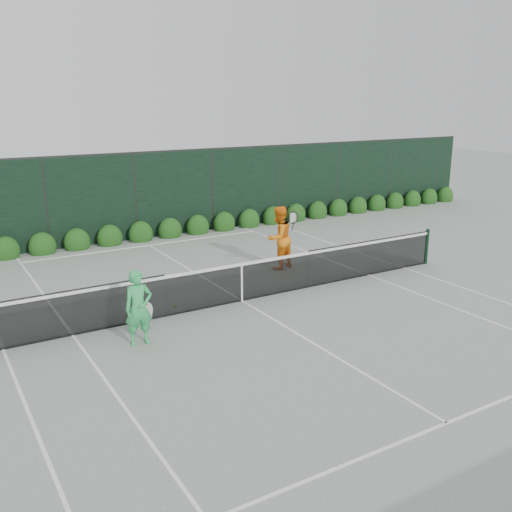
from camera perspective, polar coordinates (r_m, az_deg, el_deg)
ground at (r=14.13m, az=-1.43°, el=-4.52°), size 80.00×80.00×0.00m
tennis_net at (r=13.94m, az=-1.53°, el=-2.49°), size 12.90×0.10×1.07m
player_woman at (r=11.73m, az=-11.65°, el=-5.10°), size 0.64×0.40×1.56m
player_man at (r=16.55m, az=2.31°, el=1.83°), size 1.06×0.92×1.85m
court_lines at (r=14.13m, az=-1.43°, el=-4.50°), size 11.03×23.83×0.01m
windscreen_fence at (r=11.49m, az=5.23°, el=-1.39°), size 32.00×21.07×3.06m
hedge_row at (r=20.34m, az=-11.45°, el=2.14°), size 31.66×0.65×0.94m
tennis_balls at (r=13.88m, az=-6.78°, el=-4.86°), size 2.52×0.24×0.07m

